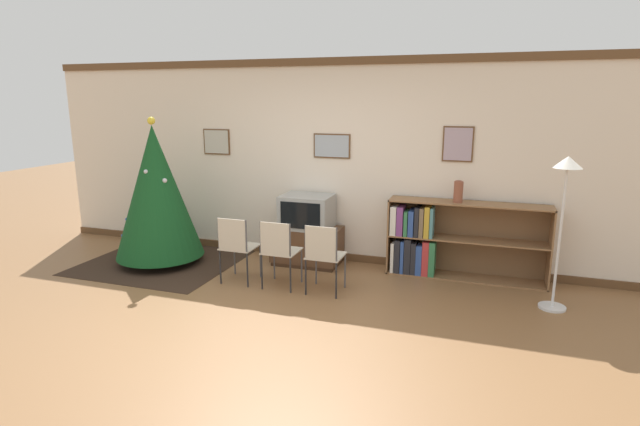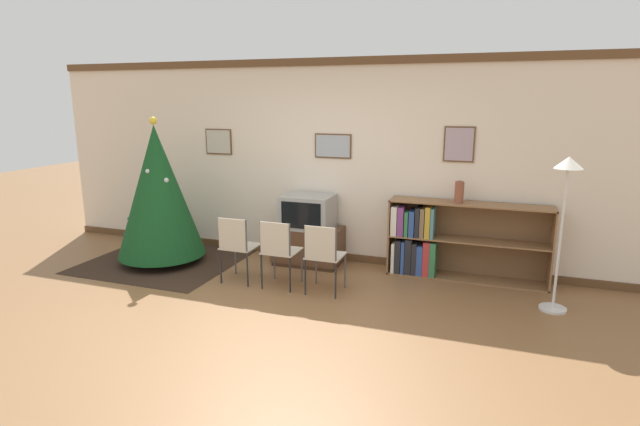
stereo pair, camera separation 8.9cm
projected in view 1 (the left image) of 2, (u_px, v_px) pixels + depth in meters
The scene contains 12 objects.
ground_plane at pixel (260, 325), 4.92m from camera, with size 24.00×24.00×0.00m, color brown.
wall_back at pixel (330, 162), 6.72m from camera, with size 8.65×0.11×2.70m.
area_rug at pixel (162, 262), 6.81m from camera, with size 1.98×1.78×0.01m.
christmas_tree at pixel (156, 192), 6.59m from camera, with size 1.15×1.15×1.95m.
tv_console at pixel (307, 245), 6.72m from camera, with size 0.89×0.54×0.50m.
television at pixel (307, 212), 6.61m from camera, with size 0.66×0.52×0.44m.
folding_chair_left at pixel (237, 245), 5.95m from camera, with size 0.40×0.40×0.82m.
folding_chair_center at pixel (279, 250), 5.78m from camera, with size 0.40×0.40×0.82m.
folding_chair_right at pixel (323, 254), 5.61m from camera, with size 0.40×0.40×0.82m.
bookshelf at pixel (436, 240), 6.23m from camera, with size 1.91×0.36×0.96m.
vase at pixel (458, 191), 6.00m from camera, with size 0.11×0.11×0.26m.
standing_lamp at pixel (565, 193), 5.04m from camera, with size 0.28×0.28×1.62m.
Camera 1 is at (2.02, -4.12, 2.18)m, focal length 28.00 mm.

